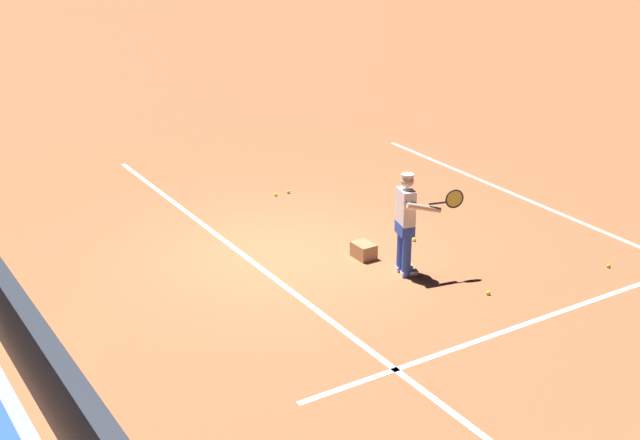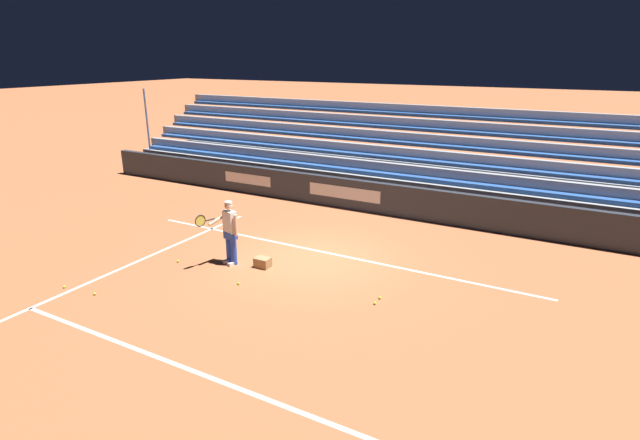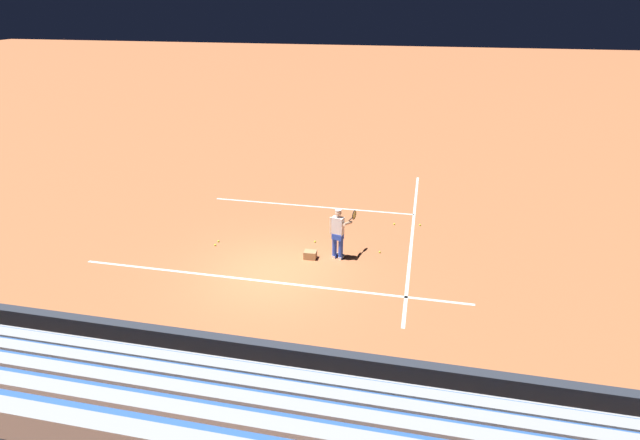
{
  "view_description": "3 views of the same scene",
  "coord_description": "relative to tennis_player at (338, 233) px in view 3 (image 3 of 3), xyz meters",
  "views": [
    {
      "loc": [
        12.19,
        -6.73,
        6.26
      ],
      "look_at": [
        0.68,
        0.47,
        0.75
      ],
      "focal_mm": 50.0,
      "sensor_mm": 36.0,
      "label": 1
    },
    {
      "loc": [
        -6.19,
        10.96,
        5.29
      ],
      "look_at": [
        -0.46,
        0.61,
        1.36
      ],
      "focal_mm": 28.0,
      "sensor_mm": 36.0,
      "label": 2
    },
    {
      "loc": [
        4.21,
        -12.74,
        7.76
      ],
      "look_at": [
        1.11,
        1.9,
        1.07
      ],
      "focal_mm": 28.0,
      "sensor_mm": 36.0,
      "label": 3
    }
  ],
  "objects": [
    {
      "name": "court_baseline_white",
      "position": [
        -1.81,
        -1.89,
        -0.89
      ],
      "size": [
        12.0,
        0.1,
        0.01
      ],
      "primitive_type": "cube",
      "color": "white",
      "rests_on": "ground"
    },
    {
      "name": "tennis_player",
      "position": [
        0.0,
        0.0,
        0.0
      ],
      "size": [
        0.76,
        0.95,
        1.71
      ],
      "color": "blue",
      "rests_on": "ground"
    },
    {
      "name": "tennis_ball_toward_net",
      "position": [
        2.55,
        3.1,
        -0.86
      ],
      "size": [
        0.07,
        0.07,
        0.07
      ],
      "primitive_type": "sphere",
      "color": "#CCE533",
      "rests_on": "ground"
    },
    {
      "name": "ground_plane",
      "position": [
        -1.81,
        -1.39,
        -0.89
      ],
      "size": [
        160.0,
        160.0,
        0.0
      ],
      "primitive_type": "plane",
      "color": "#B7663D"
    },
    {
      "name": "tennis_ball_by_box",
      "position": [
        -0.98,
        0.94,
        -0.86
      ],
      "size": [
        0.07,
        0.07,
        0.07
      ],
      "primitive_type": "sphere",
      "color": "#CCE533",
      "rests_on": "ground"
    },
    {
      "name": "tennis_ball_stray_back",
      "position": [
        -4.26,
        0.28,
        -0.86
      ],
      "size": [
        0.07,
        0.07,
        0.07
      ],
      "primitive_type": "sphere",
      "color": "#CCE533",
      "rests_on": "ground"
    },
    {
      "name": "court_sideline_white",
      "position": [
        2.3,
        2.61,
        -0.89
      ],
      "size": [
        0.1,
        12.0,
        0.01
      ],
      "primitive_type": "cube",
      "color": "white",
      "rests_on": "ground"
    },
    {
      "name": "court_service_line_white",
      "position": [
        -1.81,
        4.11,
        -0.89
      ],
      "size": [
        8.22,
        0.1,
        0.01
      ],
      "primitive_type": "cube",
      "color": "white",
      "rests_on": "ground"
    },
    {
      "name": "ball_box_cardboard",
      "position": [
        -0.88,
        -0.21,
        -0.76
      ],
      "size": [
        0.4,
        0.31,
        0.26
      ],
      "primitive_type": "cube",
      "rotation": [
        0.0,
        0.0,
        0.01
      ],
      "color": "#A87F51",
      "rests_on": "ground"
    },
    {
      "name": "tennis_ball_far_right",
      "position": [
        -4.26,
        -0.01,
        -0.86
      ],
      "size": [
        0.07,
        0.07,
        0.07
      ],
      "primitive_type": "sphere",
      "color": "#CCE533",
      "rests_on": "ground"
    },
    {
      "name": "back_wall_sponsor_board",
      "position": [
        -1.8,
        -6.02,
        -0.34
      ],
      "size": [
        25.71,
        0.25,
        1.1
      ],
      "color": "#2D333D",
      "rests_on": "ground"
    },
    {
      "name": "tennis_ball_near_player",
      "position": [
        1.3,
        0.63,
        -0.86
      ],
      "size": [
        0.07,
        0.07,
        0.07
      ],
      "primitive_type": "sphere",
      "color": "#CCE533",
      "rests_on": "ground"
    },
    {
      "name": "tennis_ball_far_left",
      "position": [
        1.6,
        2.99,
        -0.86
      ],
      "size": [
        0.07,
        0.07,
        0.07
      ],
      "primitive_type": "sphere",
      "color": "#CCE533",
      "rests_on": "ground"
    }
  ]
}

